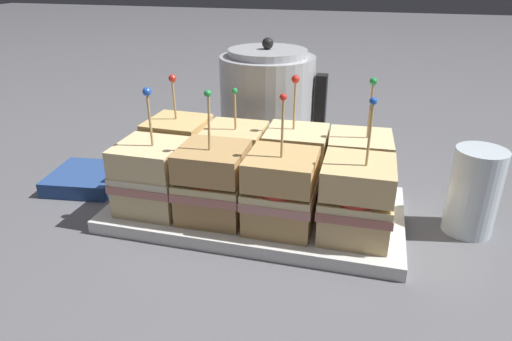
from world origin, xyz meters
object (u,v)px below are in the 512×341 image
Objects in this scene: sandwich_back_far_left at (179,150)px; kettle_steel at (268,103)px; sandwich_back_center_left at (235,157)px; sandwich_back_center_right at (296,163)px; sandwich_back_far_right at (358,169)px; sandwich_front_far_left at (152,176)px; serving_platter at (256,209)px; sandwich_front_center_right at (281,191)px; drinking_glass at (474,192)px; sandwich_front_far_right at (356,200)px; sandwich_front_center_left at (213,183)px; napkin_stack at (86,178)px.

sandwich_back_far_left is 0.78× the size of kettle_steel.
sandwich_back_center_right reaches higher than sandwich_back_center_left.
sandwich_back_far_right is 0.26m from kettle_steel.
sandwich_back_far_right is at bearing -47.53° from kettle_steel.
sandwich_back_center_left is (0.09, 0.09, -0.00)m from sandwich_front_far_left.
sandwich_back_far_right is at bearing -0.46° from sandwich_back_center_right.
sandwich_back_far_left is at bearing 160.87° from serving_platter.
sandwich_back_far_right reaches higher than sandwich_front_far_left.
sandwich_front_center_right is 1.51× the size of drinking_glass.
sandwich_front_far_right is 0.17m from drinking_glass.
kettle_steel reaches higher than drinking_glass.
sandwich_front_center_right is at bearing -91.11° from sandwich_back_center_right.
sandwich_back_far_left is at bearing 134.00° from sandwich_front_center_left.
sandwich_back_center_left is at bearing 89.04° from sandwich_front_center_left.
sandwich_back_far_left is at bearing 161.42° from sandwich_front_far_right.
drinking_glass is (0.15, 0.08, -0.01)m from sandwich_front_far_right.
sandwich_front_center_right reaches higher than sandwich_back_center_left.
sandwich_back_far_right is at bearing -0.34° from sandwich_back_center_left.
sandwich_front_far_left is 1.04× the size of sandwich_back_far_left.
sandwich_front_far_left is (-0.14, -0.05, 0.06)m from serving_platter.
napkin_stack is at bearing -176.71° from sandwich_back_far_right.
sandwich_front_far_left is 0.13m from sandwich_back_center_left.
sandwich_back_center_right is at bearing 88.89° from sandwich_front_center_right.
sandwich_front_center_right reaches higher than sandwich_back_center_right.
sandwich_front_far_left reaches higher than serving_platter.
sandwich_back_center_left is at bearing 179.66° from sandwich_back_far_right.
sandwich_front_far_left is at bearing -161.29° from sandwich_back_far_right.
sandwich_back_far_right is at bearing 26.77° from sandwich_front_center_left.
sandwich_back_center_left is 1.32× the size of drinking_glass.
sandwich_front_far_right is 1.53× the size of drinking_glass.
sandwich_front_far_right is at bearing -57.72° from kettle_steel.
sandwich_front_center_left is at bearing -91.02° from kettle_steel.
sandwich_front_center_right is 0.09m from sandwich_back_center_right.
sandwich_front_center_left is 0.13m from sandwich_back_far_left.
sandwich_front_far_right is (0.14, -0.05, 0.06)m from serving_platter.
sandwich_front_center_left reaches higher than sandwich_front_far_left.
napkin_stack is at bearing -170.74° from sandwich_back_far_left.
sandwich_front_far_left is 0.09m from sandwich_front_center_left.
sandwich_front_center_left is at bearing -166.81° from drinking_glass.
serving_platter is 2.32× the size of sandwich_back_center_right.
sandwich_back_center_right is at bearing 179.54° from sandwich_back_far_right.
serving_platter is at bearing -19.13° from sandwich_back_far_left.
drinking_glass is (0.42, -0.01, -0.01)m from sandwich_back_far_left.
sandwich_back_far_right is at bearing 174.72° from drinking_glass.
sandwich_front_far_right is 0.09m from sandwich_back_far_right.
sandwich_front_far_right is (0.19, 0.00, 0.00)m from sandwich_front_center_left.
sandwich_back_center_right is at bearing 4.28° from napkin_stack.
sandwich_back_far_right reaches higher than sandwich_back_center_right.
sandwich_back_far_left is 0.22m from kettle_steel.
sandwich_front_center_left reaches higher than napkin_stack.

